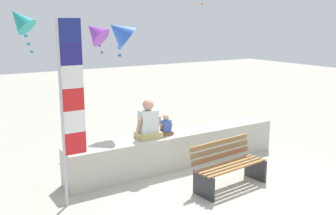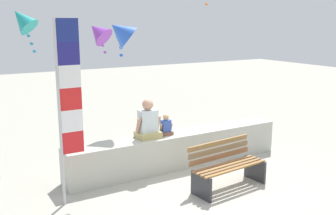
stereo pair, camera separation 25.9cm
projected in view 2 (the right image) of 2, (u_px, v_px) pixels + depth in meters
The scene contains 9 objects.
ground_plane at pixel (214, 187), 7.61m from camera, with size 40.00×40.00×0.00m, color #ACA89A.
seawall_ledge at pixel (178, 149), 8.64m from camera, with size 5.06×0.60×0.75m, color #B7B7A8.
park_bench at pixel (227, 167), 7.50m from camera, with size 1.58×0.75×0.88m.
person_adult at pixel (148, 123), 8.16m from camera, with size 0.54×0.40×0.82m.
person_child at pixel (166, 127), 8.40m from camera, with size 0.29×0.22×0.45m.
flag_banner at pixel (66, 98), 6.54m from camera, with size 0.42×0.05×3.18m.
kite_blue at pixel (120, 32), 8.61m from camera, with size 0.93×0.86×0.96m.
kite_teal at pixel (22, 20), 8.50m from camera, with size 0.82×0.81×1.10m.
kite_purple at pixel (98, 32), 10.04m from camera, with size 0.88×0.92×0.95m.
Camera 2 is at (-4.35, -5.69, 3.11)m, focal length 41.99 mm.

